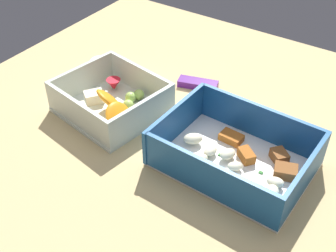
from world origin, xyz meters
TOP-DOWN VIEW (x-y plane):
  - table_surface at (0.00, 0.00)cm, footprint 80.00×80.00cm
  - pasta_container at (10.08, -0.39)cm, footprint 21.11×15.71cm
  - fruit_bowl at (-12.30, 0.08)cm, footprint 17.44×16.24cm
  - candy_bar at (-4.49, 14.21)cm, footprint 7.39×4.29cm
  - paper_cup_liner at (-23.27, 9.55)cm, footprint 3.32×3.32cm

SIDE VIEW (x-z plane):
  - table_surface at x=0.00cm, z-range 0.00..2.00cm
  - candy_bar at x=-4.49cm, z-range 2.00..3.20cm
  - paper_cup_liner at x=-23.27cm, z-range 2.00..3.58cm
  - pasta_container at x=10.08cm, z-range 0.81..7.00cm
  - fruit_bowl at x=-12.30cm, z-range 1.22..6.75cm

